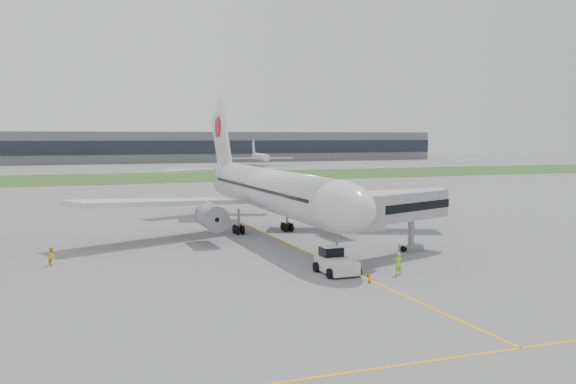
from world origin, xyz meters
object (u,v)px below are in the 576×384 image
object	(u,v)px
airliner	(269,189)
pushback_tug	(335,262)
jet_bridge	(394,208)
ground_crew_near	(398,264)

from	to	relation	value
airliner	pushback_tug	world-z (taller)	airliner
airliner	jet_bridge	distance (m)	18.92
pushback_tug	jet_bridge	world-z (taller)	jet_bridge
ground_crew_near	airliner	bearing A→B (deg)	-88.33
pushback_tug	jet_bridge	xyz separation A→B (m)	(8.97, 5.48, 3.83)
airliner	ground_crew_near	size ratio (longest dim) A/B	27.81
jet_bridge	airliner	bearing A→B (deg)	91.33
ground_crew_near	jet_bridge	bearing A→B (deg)	-122.93
jet_bridge	ground_crew_near	bearing A→B (deg)	-138.87
pushback_tug	ground_crew_near	world-z (taller)	pushback_tug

